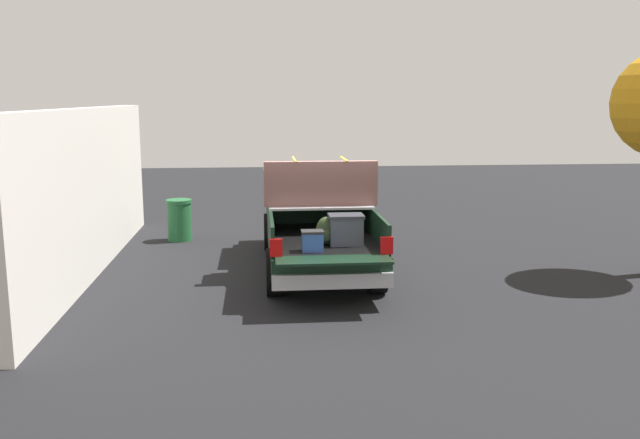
% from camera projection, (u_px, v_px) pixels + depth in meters
% --- Properties ---
extents(ground_plane, '(40.00, 40.00, 0.00)m').
position_uv_depth(ground_plane, '(317.00, 268.00, 13.33)').
color(ground_plane, black).
extents(pickup_truck, '(6.05, 2.08, 2.23)m').
position_uv_depth(pickup_truck, '(316.00, 217.00, 13.52)').
color(pickup_truck, black).
rests_on(pickup_truck, ground_plane).
extents(building_facade, '(9.78, 0.36, 3.16)m').
position_uv_depth(building_facade, '(89.00, 191.00, 12.87)').
color(building_facade, silver).
rests_on(building_facade, ground_plane).
extents(trash_can, '(0.60, 0.60, 0.98)m').
position_uv_depth(trash_can, '(180.00, 220.00, 15.89)').
color(trash_can, '#1E592D').
rests_on(trash_can, ground_plane).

